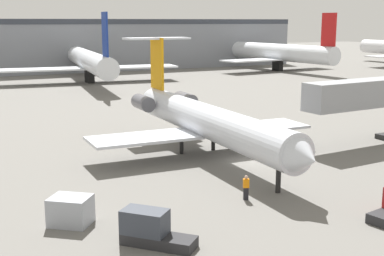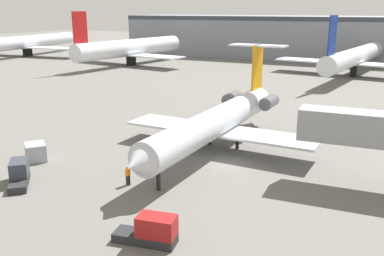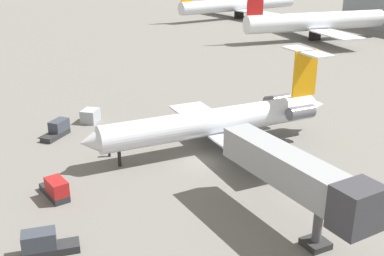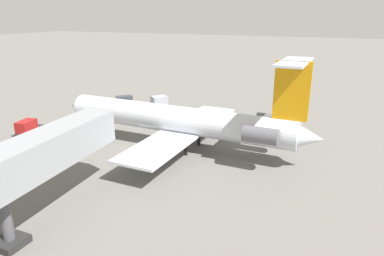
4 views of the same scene
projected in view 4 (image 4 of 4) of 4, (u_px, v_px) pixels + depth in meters
The scene contains 7 objects.
ground_plane at pixel (145, 150), 37.77m from camera, with size 400.00×400.00×0.10m, color #66635E.
regional_jet at pixel (183, 120), 37.08m from camera, with size 20.49×29.82×10.03m.
jet_bridge at pixel (26, 163), 22.55m from camera, with size 15.21×3.80×6.53m.
ground_crew_marshaller at pixel (110, 120), 45.07m from camera, with size 0.47×0.40×1.69m.
baggage_tug_lead at pixel (122, 103), 53.79m from camera, with size 3.72×3.90×1.90m.
baggage_tug_trailing at pixel (29, 128), 41.96m from camera, with size 4.18×2.08×1.90m.
cargo_container_uld at pixel (159, 102), 54.68m from camera, with size 2.95×2.89×1.67m.
Camera 4 is at (30.26, 18.59, 14.00)m, focal length 32.72 mm.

